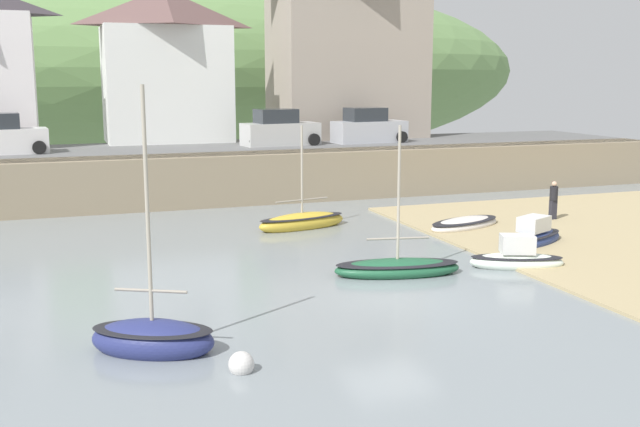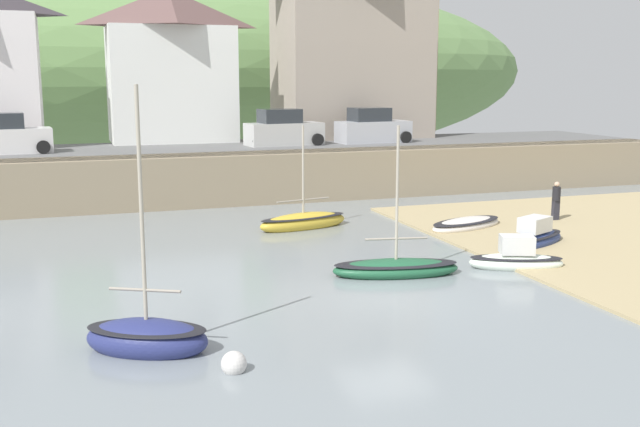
{
  "view_description": "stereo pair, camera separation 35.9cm",
  "coord_description": "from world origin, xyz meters",
  "px_view_note": "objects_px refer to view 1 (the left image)",
  "views": [
    {
      "loc": [
        -8.55,
        -18.37,
        6.04
      ],
      "look_at": [
        0.27,
        6.36,
        1.26
      ],
      "focal_mm": 42.19,
      "sensor_mm": 36.0,
      "label": 1
    },
    {
      "loc": [
        -8.21,
        -18.48,
        6.04
      ],
      "look_at": [
        0.27,
        6.36,
        1.26
      ],
      "focal_mm": 42.19,
      "sensor_mm": 36.0,
      "label": 2
    }
  ],
  "objects_px": {
    "parked_car_near_slipway": "(1,137)",
    "waterfront_building_centre": "(166,65)",
    "rowboat_small_beached": "(465,224)",
    "parked_car_end_of_row": "(368,128)",
    "sailboat_nearest_shore": "(153,338)",
    "sailboat_white_hull": "(302,222)",
    "sailboat_tall_mast": "(397,268)",
    "mooring_buoy": "(241,364)",
    "church_with_spire": "(405,17)",
    "waterfront_building_right": "(347,42)",
    "person_near_water": "(554,199)",
    "sailboat_far_left": "(517,259)",
    "fishing_boat_green": "(533,238)",
    "parked_car_by_wall": "(279,130)"
  },
  "relations": [
    {
      "from": "parked_car_near_slipway",
      "to": "waterfront_building_right",
      "type": "bearing_deg",
      "value": 7.93
    },
    {
      "from": "parked_car_by_wall",
      "to": "mooring_buoy",
      "type": "xyz_separation_m",
      "value": [
        -8.18,
        -24.6,
        -3.04
      ]
    },
    {
      "from": "rowboat_small_beached",
      "to": "person_near_water",
      "type": "height_order",
      "value": "person_near_water"
    },
    {
      "from": "waterfront_building_right",
      "to": "parked_car_end_of_row",
      "type": "relative_size",
      "value": 2.67
    },
    {
      "from": "parked_car_by_wall",
      "to": "sailboat_far_left",
      "type": "bearing_deg",
      "value": -89.72
    },
    {
      "from": "waterfront_building_centre",
      "to": "sailboat_white_hull",
      "type": "xyz_separation_m",
      "value": [
        3.04,
        -15.19,
        -6.46
      ]
    },
    {
      "from": "waterfront_building_right",
      "to": "church_with_spire",
      "type": "distance_m",
      "value": 7.34
    },
    {
      "from": "fishing_boat_green",
      "to": "sailboat_tall_mast",
      "type": "height_order",
      "value": "sailboat_tall_mast"
    },
    {
      "from": "parked_car_near_slipway",
      "to": "waterfront_building_centre",
      "type": "bearing_deg",
      "value": 22.56
    },
    {
      "from": "sailboat_tall_mast",
      "to": "parked_car_end_of_row",
      "type": "bearing_deg",
      "value": 80.7
    },
    {
      "from": "sailboat_white_hull",
      "to": "person_near_water",
      "type": "distance_m",
      "value": 10.72
    },
    {
      "from": "sailboat_nearest_shore",
      "to": "person_near_water",
      "type": "bearing_deg",
      "value": 56.99
    },
    {
      "from": "waterfront_building_centre",
      "to": "sailboat_nearest_shore",
      "type": "distance_m",
      "value": 28.4
    },
    {
      "from": "waterfront_building_centre",
      "to": "person_near_water",
      "type": "xyz_separation_m",
      "value": [
        13.5,
        -17.4,
        -5.74
      ]
    },
    {
      "from": "person_near_water",
      "to": "sailboat_tall_mast",
      "type": "bearing_deg",
      "value": -150.21
    },
    {
      "from": "church_with_spire",
      "to": "sailboat_nearest_shore",
      "type": "distance_m",
      "value": 39.07
    },
    {
      "from": "sailboat_far_left",
      "to": "rowboat_small_beached",
      "type": "bearing_deg",
      "value": 96.4
    },
    {
      "from": "sailboat_tall_mast",
      "to": "mooring_buoy",
      "type": "relative_size",
      "value": 8.75
    },
    {
      "from": "sailboat_far_left",
      "to": "parked_car_end_of_row",
      "type": "distance_m",
      "value": 19.56
    },
    {
      "from": "sailboat_tall_mast",
      "to": "parked_car_by_wall",
      "type": "xyz_separation_m",
      "value": [
        1.76,
        18.6,
        2.98
      ]
    },
    {
      "from": "rowboat_small_beached",
      "to": "parked_car_end_of_row",
      "type": "height_order",
      "value": "parked_car_end_of_row"
    },
    {
      "from": "sailboat_tall_mast",
      "to": "person_near_water",
      "type": "distance_m",
      "value": 11.51
    },
    {
      "from": "sailboat_far_left",
      "to": "mooring_buoy",
      "type": "height_order",
      "value": "sailboat_far_left"
    },
    {
      "from": "waterfront_building_right",
      "to": "parked_car_by_wall",
      "type": "relative_size",
      "value": 2.65
    },
    {
      "from": "waterfront_building_right",
      "to": "sailboat_tall_mast",
      "type": "height_order",
      "value": "waterfront_building_right"
    },
    {
      "from": "parked_car_by_wall",
      "to": "mooring_buoy",
      "type": "bearing_deg",
      "value": -114.74
    },
    {
      "from": "sailboat_tall_mast",
      "to": "sailboat_far_left",
      "type": "height_order",
      "value": "sailboat_tall_mast"
    },
    {
      "from": "sailboat_tall_mast",
      "to": "parked_car_by_wall",
      "type": "height_order",
      "value": "sailboat_tall_mast"
    },
    {
      "from": "rowboat_small_beached",
      "to": "parked_car_near_slipway",
      "type": "height_order",
      "value": "parked_car_near_slipway"
    },
    {
      "from": "sailboat_nearest_shore",
      "to": "parked_car_end_of_row",
      "type": "relative_size",
      "value": 1.44
    },
    {
      "from": "sailboat_far_left",
      "to": "sailboat_nearest_shore",
      "type": "bearing_deg",
      "value": -141.16
    },
    {
      "from": "parked_car_end_of_row",
      "to": "person_near_water",
      "type": "bearing_deg",
      "value": -81.62
    },
    {
      "from": "sailboat_nearest_shore",
      "to": "person_near_water",
      "type": "relative_size",
      "value": 3.77
    },
    {
      "from": "rowboat_small_beached",
      "to": "parked_car_end_of_row",
      "type": "relative_size",
      "value": 0.94
    },
    {
      "from": "church_with_spire",
      "to": "sailboat_white_hull",
      "type": "xyz_separation_m",
      "value": [
        -13.77,
        -19.19,
        -9.76
      ]
    },
    {
      "from": "church_with_spire",
      "to": "sailboat_tall_mast",
      "type": "relative_size",
      "value": 3.12
    },
    {
      "from": "church_with_spire",
      "to": "parked_car_end_of_row",
      "type": "bearing_deg",
      "value": -126.52
    },
    {
      "from": "waterfront_building_centre",
      "to": "fishing_boat_green",
      "type": "height_order",
      "value": "waterfront_building_centre"
    },
    {
      "from": "waterfront_building_centre",
      "to": "sailboat_nearest_shore",
      "type": "xyz_separation_m",
      "value": [
        -4.47,
        -27.31,
        -6.4
      ]
    },
    {
      "from": "sailboat_white_hull",
      "to": "sailboat_nearest_shore",
      "type": "bearing_deg",
      "value": -134.4
    },
    {
      "from": "sailboat_far_left",
      "to": "mooring_buoy",
      "type": "relative_size",
      "value": 5.79
    },
    {
      "from": "church_with_spire",
      "to": "parked_car_end_of_row",
      "type": "distance_m",
      "value": 12.59
    },
    {
      "from": "fishing_boat_green",
      "to": "parked_car_by_wall",
      "type": "bearing_deg",
      "value": 79.74
    },
    {
      "from": "sailboat_tall_mast",
      "to": "person_near_water",
      "type": "xyz_separation_m",
      "value": [
        9.97,
        5.71,
        0.76
      ]
    },
    {
      "from": "rowboat_small_beached",
      "to": "person_near_water",
      "type": "bearing_deg",
      "value": -18.0
    },
    {
      "from": "church_with_spire",
      "to": "rowboat_small_beached",
      "type": "relative_size",
      "value": 3.75
    },
    {
      "from": "church_with_spire",
      "to": "sailboat_tall_mast",
      "type": "height_order",
      "value": "church_with_spire"
    },
    {
      "from": "sailboat_nearest_shore",
      "to": "waterfront_building_centre",
      "type": "bearing_deg",
      "value": 108.82
    },
    {
      "from": "fishing_boat_green",
      "to": "rowboat_small_beached",
      "type": "relative_size",
      "value": 0.89
    },
    {
      "from": "sailboat_white_hull",
      "to": "person_near_water",
      "type": "bearing_deg",
      "value": -24.54
    }
  ]
}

